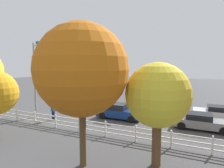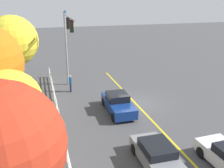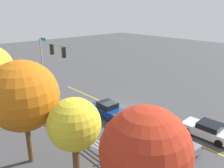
# 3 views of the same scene
# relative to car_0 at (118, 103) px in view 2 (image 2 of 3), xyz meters

# --- Properties ---
(ground_plane) EXTENTS (120.00, 120.00, 0.00)m
(ground_plane) POSITION_rel_car_0_xyz_m (0.94, -1.97, -0.70)
(ground_plane) COLOR #444447
(lane_center_stripe) EXTENTS (28.00, 0.16, 0.01)m
(lane_center_stripe) POSITION_rel_car_0_xyz_m (-3.06, -1.97, -0.70)
(lane_center_stripe) COLOR gold
(lane_center_stripe) RESTS_ON ground_plane
(signal_assembly) EXTENTS (6.97, 0.38, 7.58)m
(signal_assembly) POSITION_rel_car_0_xyz_m (6.06, 3.01, 4.59)
(signal_assembly) COLOR gray
(signal_assembly) RESTS_ON ground_plane
(car_0) EXTENTS (4.42, 1.90, 1.50)m
(car_0) POSITION_rel_car_0_xyz_m (0.00, 0.00, 0.00)
(car_0) COLOR navy
(car_0) RESTS_ON ground_plane
(car_2) EXTENTS (4.47, 1.88, 1.31)m
(car_2) POSITION_rel_car_0_xyz_m (-7.38, 0.06, -0.06)
(car_2) COLOR slate
(car_2) RESTS_ON ground_plane
(pedestrian) EXTENTS (0.44, 0.33, 1.69)m
(pedestrian) POSITION_rel_car_0_xyz_m (5.63, 3.05, 0.22)
(pedestrian) COLOR #191E3F
(pedestrian) RESTS_ON ground_plane
(white_rail_fence) EXTENTS (26.10, 0.10, 1.15)m
(white_rail_fence) POSITION_rel_car_0_xyz_m (-2.06, 4.75, -0.10)
(white_rail_fence) COLOR white
(white_rail_fence) RESTS_ON ground_plane
(tree_2) EXTENTS (3.02, 3.02, 4.93)m
(tree_2) POSITION_rel_car_0_xyz_m (5.46, 8.80, 2.70)
(tree_2) COLOR brown
(tree_2) RESTS_ON ground_plane
(tree_3) EXTENTS (5.11, 5.11, 7.12)m
(tree_3) POSITION_rel_car_0_xyz_m (9.54, 8.14, 3.86)
(tree_3) COLOR brown
(tree_3) RESTS_ON ground_plane
(tree_4) EXTENTS (3.35, 3.35, 5.46)m
(tree_4) POSITION_rel_car_0_xyz_m (-5.19, 7.38, 3.05)
(tree_4) COLOR brown
(tree_4) RESTS_ON ground_plane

